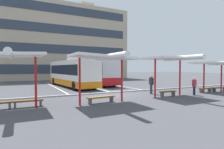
# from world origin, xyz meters

# --- Properties ---
(ground_plane) EXTENTS (160.00, 160.00, 0.00)m
(ground_plane) POSITION_xyz_m (0.00, 0.00, 0.00)
(ground_plane) COLOR #47474C
(terminal_building) EXTENTS (30.52, 15.65, 18.84)m
(terminal_building) POSITION_xyz_m (0.03, 31.17, 8.05)
(terminal_building) COLOR tan
(terminal_building) RESTS_ON ground
(coach_bus_0) EXTENTS (3.63, 11.67, 3.70)m
(coach_bus_0) POSITION_xyz_m (-2.00, 8.92, 1.73)
(coach_bus_0) COLOR silver
(coach_bus_0) RESTS_ON ground
(coach_bus_1) EXTENTS (2.57, 10.96, 3.70)m
(coach_bus_1) POSITION_xyz_m (1.91, 10.64, 1.70)
(coach_bus_1) COLOR silver
(coach_bus_1) RESTS_ON ground
(lane_stripe_0) EXTENTS (0.16, 14.00, 0.01)m
(lane_stripe_0) POSITION_xyz_m (-4.08, 9.14, 0.00)
(lane_stripe_0) COLOR white
(lane_stripe_0) RESTS_ON ground
(lane_stripe_1) EXTENTS (0.16, 14.00, 0.01)m
(lane_stripe_1) POSITION_xyz_m (0.00, 9.14, 0.00)
(lane_stripe_1) COLOR white
(lane_stripe_1) RESTS_ON ground
(lane_stripe_2) EXTENTS (0.16, 14.00, 0.01)m
(lane_stripe_2) POSITION_xyz_m (4.08, 9.14, 0.00)
(lane_stripe_2) COLOR white
(lane_stripe_2) RESTS_ON ground
(waiting_shelter_0) EXTENTS (3.68, 4.39, 3.32)m
(waiting_shelter_0) POSITION_xyz_m (-8.53, -2.67, 3.07)
(waiting_shelter_0) COLOR red
(waiting_shelter_0) RESTS_ON ground
(bench_1) EXTENTS (1.73, 0.43, 0.45)m
(bench_1) POSITION_xyz_m (-7.63, -2.22, 0.34)
(bench_1) COLOR brown
(bench_1) RESTS_ON ground
(waiting_shelter_1) EXTENTS (4.11, 4.66, 3.32)m
(waiting_shelter_1) POSITION_xyz_m (-3.09, -3.41, 3.06)
(waiting_shelter_1) COLOR red
(waiting_shelter_1) RESTS_ON ground
(bench_2) EXTENTS (2.01, 0.59, 0.45)m
(bench_2) POSITION_xyz_m (-3.09, -2.98, 0.34)
(bench_2) COLOR brown
(bench_2) RESTS_ON ground
(waiting_shelter_2) EXTENTS (3.79, 5.04, 3.37)m
(waiting_shelter_2) POSITION_xyz_m (3.19, -3.08, 3.14)
(waiting_shelter_2) COLOR red
(waiting_shelter_2) RESTS_ON ground
(bench_3) EXTENTS (1.55, 0.45, 0.45)m
(bench_3) POSITION_xyz_m (3.19, -2.79, 0.33)
(bench_3) COLOR brown
(bench_3) RESTS_ON ground
(waiting_shelter_3) EXTENTS (3.72, 4.67, 3.06)m
(waiting_shelter_3) POSITION_xyz_m (9.24, -3.00, 2.84)
(waiting_shelter_3) COLOR red
(waiting_shelter_3) RESTS_ON ground
(bench_4) EXTENTS (1.60, 0.47, 0.45)m
(bench_4) POSITION_xyz_m (8.34, -2.60, 0.33)
(bench_4) COLOR brown
(bench_4) RESTS_ON ground
(bench_5) EXTENTS (1.97, 0.48, 0.45)m
(bench_5) POSITION_xyz_m (10.14, -2.84, 0.34)
(bench_5) COLOR brown
(bench_5) RESTS_ON ground
(platform_kerb) EXTENTS (44.00, 0.24, 0.12)m
(platform_kerb) POSITION_xyz_m (0.00, 1.17, 0.06)
(platform_kerb) COLOR #ADADA8
(platform_kerb) RESTS_ON ground
(waiting_passenger_0) EXTENTS (0.50, 0.34, 1.59)m
(waiting_passenger_0) POSITION_xyz_m (5.71, -3.40, 0.91)
(waiting_passenger_0) COLOR black
(waiting_passenger_0) RESTS_ON ground
(waiting_passenger_1) EXTENTS (0.30, 0.54, 1.76)m
(waiting_passenger_1) POSITION_xyz_m (2.84, -1.03, 1.03)
(waiting_passenger_1) COLOR #33384C
(waiting_passenger_1) RESTS_ON ground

